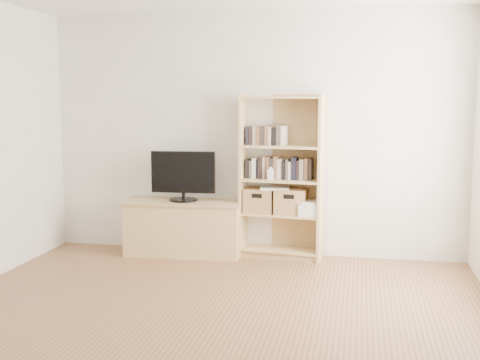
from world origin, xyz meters
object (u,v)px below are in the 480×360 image
(tv_stand, at_px, (184,229))
(basket_right, at_px, (291,201))
(bookshelf, at_px, (281,177))
(laptop, at_px, (275,188))
(basket_left, at_px, (260,200))
(baby_monitor, at_px, (270,175))
(television, at_px, (183,176))

(tv_stand, xyz_separation_m, basket_right, (1.16, 0.06, 0.33))
(bookshelf, relative_size, laptop, 5.69)
(basket_left, distance_m, laptop, 0.21)
(baby_monitor, bearing_deg, tv_stand, -176.23)
(bookshelf, bearing_deg, television, -170.33)
(tv_stand, distance_m, basket_right, 1.20)
(television, bearing_deg, laptop, 0.19)
(basket_left, bearing_deg, bookshelf, 1.63)
(basket_right, bearing_deg, laptop, -178.81)
(television, xyz_separation_m, basket_left, (0.82, 0.10, -0.26))
(bookshelf, height_order, laptop, bookshelf)
(tv_stand, height_order, basket_left, basket_left)
(bookshelf, xyz_separation_m, laptop, (-0.07, -0.01, -0.12))
(baby_monitor, height_order, basket_left, baby_monitor)
(tv_stand, relative_size, television, 1.79)
(tv_stand, distance_m, basket_left, 0.89)
(bookshelf, distance_m, basket_left, 0.34)
(laptop, bearing_deg, baby_monitor, -120.94)
(baby_monitor, bearing_deg, basket_left, 144.70)
(bookshelf, distance_m, basket_right, 0.27)
(tv_stand, bearing_deg, baby_monitor, -3.17)
(bookshelf, height_order, baby_monitor, bookshelf)
(television, relative_size, baby_monitor, 6.19)
(bookshelf, bearing_deg, basket_left, -178.81)
(laptop, bearing_deg, tv_stand, 176.17)
(television, xyz_separation_m, basket_right, (1.16, 0.06, -0.25))
(tv_stand, relative_size, baby_monitor, 11.06)
(bookshelf, distance_m, television, 1.06)
(television, relative_size, laptop, 2.28)
(baby_monitor, bearing_deg, bookshelf, 43.86)
(basket_left, height_order, laptop, laptop)
(bookshelf, bearing_deg, basket_right, -2.60)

